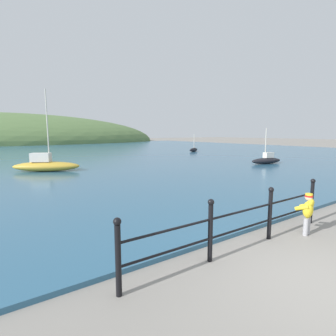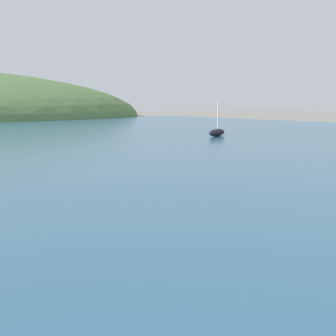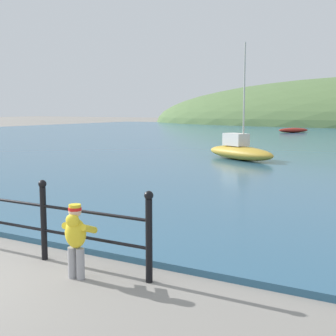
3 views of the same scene
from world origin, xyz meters
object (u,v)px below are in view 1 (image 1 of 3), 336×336
object	(u,v)px
child_in_coat	(308,210)
boat_far_right	(46,165)
boat_mid_harbor	(194,150)
boat_red_dinghy	(266,160)

from	to	relation	value
child_in_coat	boat_far_right	distance (m)	14.42
boat_mid_harbor	boat_red_dinghy	distance (m)	13.25
child_in_coat	boat_red_dinghy	xyz separation A→B (m)	(11.07, 8.75, -0.21)
boat_red_dinghy	boat_far_right	bearing A→B (deg)	159.62
child_in_coat	boat_mid_harbor	world-z (taller)	boat_mid_harbor
boat_red_dinghy	boat_far_right	size ratio (longest dim) A/B	0.58
child_in_coat	boat_far_right	world-z (taller)	boat_far_right
boat_mid_harbor	boat_far_right	bearing A→B (deg)	-157.60
boat_mid_harbor	boat_red_dinghy	world-z (taller)	boat_red_dinghy
boat_mid_harbor	boat_far_right	size ratio (longest dim) A/B	0.44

